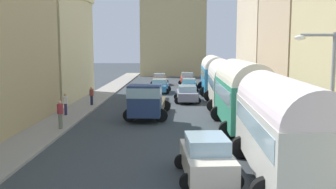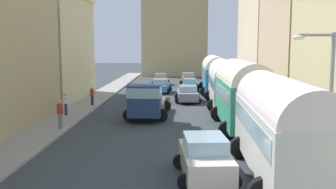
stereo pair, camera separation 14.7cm
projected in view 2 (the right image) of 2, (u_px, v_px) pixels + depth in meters
The scene contains 23 objects.
ground_plane at pixel (171, 102), 35.35m from camera, with size 154.00×154.00×0.00m, color #363C41.
sidewalk_left at pixel (93, 101), 35.54m from camera, with size 2.50×70.00×0.14m, color gray.
sidewalk_right at pixel (250, 101), 35.14m from camera, with size 2.50×70.00×0.14m, color gray.
building_left_2 at pixel (56, 45), 36.00m from camera, with size 5.10×11.94×10.29m.
building_right_2 at pixel (306, 35), 32.16m from camera, with size 6.32×10.50×12.01m.
building_right_3 at pixel (264, 37), 44.29m from camera, with size 4.18×13.01×12.11m.
distant_church at pixel (175, 28), 65.44m from camera, with size 10.92×6.34×21.78m.
parked_bus_0 at pixel (281, 124), 14.62m from camera, with size 3.38×8.85×3.97m.
parked_bus_1 at pixel (242, 92), 23.53m from camera, with size 3.39×8.24×4.22m.
parked_bus_2 at pixel (225, 81), 32.47m from camera, with size 3.38×9.66×3.93m.
parked_bus_3 at pixel (215, 73), 41.39m from camera, with size 3.42×9.50×4.03m.
cargo_truck_0 at pixel (147, 101), 27.06m from camera, with size 3.18×6.86×2.54m.
car_0 at pixel (150, 94), 34.33m from camera, with size 2.26×3.67×1.61m.
car_1 at pixel (161, 86), 41.93m from camera, with size 2.42×4.10×1.52m.
car_2 at pixel (161, 79), 50.47m from camera, with size 2.27×3.70×1.49m.
car_3 at pixel (205, 157), 14.91m from camera, with size 2.53×4.06×1.68m.
car_4 at pixel (188, 94), 35.11m from camera, with size 2.45×4.17×1.51m.
car_5 at pixel (190, 85), 42.85m from camera, with size 2.35×4.45×1.48m.
car_6 at pixel (188, 79), 49.20m from camera, with size 2.30×3.76×1.70m.
pedestrian_0 at pixel (92, 95), 32.47m from camera, with size 0.48×0.48×1.68m.
pedestrian_1 at pixel (66, 103), 27.80m from camera, with size 0.44×0.44×1.73m.
pedestrian_3 at pixel (60, 114), 23.18m from camera, with size 0.51×0.51×1.86m.
streetlamp_near at pixel (325, 92), 14.59m from camera, with size 1.60×0.28×5.64m.
Camera 2 is at (0.71, -7.97, 5.15)m, focal length 41.10 mm.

